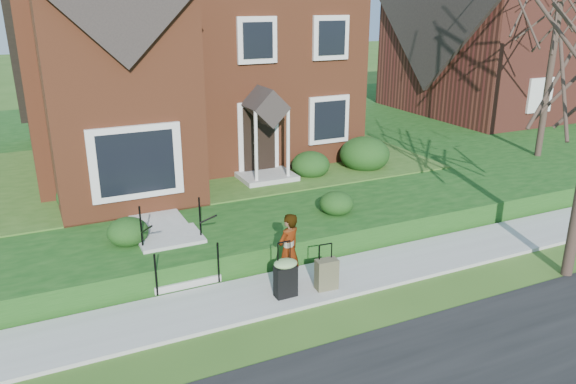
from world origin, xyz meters
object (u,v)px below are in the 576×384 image
front_steps (175,252)px  woman (289,250)px  suitcase_black (286,276)px  suitcase_olive (327,274)px

front_steps → woman: 2.61m
front_steps → suitcase_black: 2.70m
front_steps → suitcase_black: bearing=-52.0°
woman → suitcase_olive: 0.92m
suitcase_black → woman: bearing=56.9°
woman → suitcase_black: (-0.26, -0.40, -0.34)m
woman → suitcase_black: size_ratio=1.35×
woman → suitcase_olive: size_ratio=1.62×
suitcase_black → suitcase_olive: 0.90m
front_steps → suitcase_olive: bearing=-40.8°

